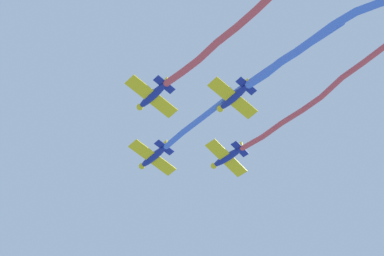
{
  "coord_description": "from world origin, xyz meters",
  "views": [
    {
      "loc": [
        -17.52,
        32.17,
        7.49
      ],
      "look_at": [
        -4.27,
        -4.68,
        61.19
      ],
      "focal_mm": 48.06,
      "sensor_mm": 36.0,
      "label": 1
    }
  ],
  "objects": [
    {
      "name": "smoke_trail_slot",
      "position": [
        -22.42,
        1.85,
        62.17
      ],
      "size": [
        20.06,
        5.09,
        3.48
      ],
      "color": "#4C75DB"
    },
    {
      "name": "smoke_trail_left_wing",
      "position": [
        -11.52,
        6.55,
        59.92
      ],
      "size": [
        16.36,
        8.45,
        2.57
      ],
      "color": "#DB4C4C"
    },
    {
      "name": "smoke_trail_right_wing",
      "position": [
        -19.6,
        -6.09,
        61.48
      ],
      "size": [
        20.88,
        9.53,
        1.54
      ],
      "color": "#DB4C4C"
    },
    {
      "name": "smoke_trail_lead",
      "position": [
        -12.58,
        -1.65,
        62.15
      ],
      "size": [
        26.25,
        9.43,
        3.0
      ],
      "color": "#4C75DB"
    },
    {
      "name": "airplane_right_wing",
      "position": [
        -6.95,
        -11.25,
        61.58
      ],
      "size": [
        5.72,
        7.44,
        1.85
      ],
      "rotation": [
        0.0,
        0.0,
        5.93
      ],
      "color": "navy"
    },
    {
      "name": "airplane_lead",
      "position": [
        2.37,
        -7.53,
        61.28
      ],
      "size": [
        5.69,
        7.32,
        1.85
      ],
      "rotation": [
        0.0,
        0.0,
        5.84
      ],
      "color": "navy"
    },
    {
      "name": "airplane_slot",
      "position": [
        -10.68,
        -1.94,
        61.08
      ],
      "size": [
        5.67,
        7.28,
        1.85
      ],
      "rotation": [
        0.0,
        0.0,
        5.81
      ],
      "color": "navy"
    },
    {
      "name": "airplane_left_wing",
      "position": [
        -1.36,
        1.79,
        60.88
      ],
      "size": [
        5.68,
        7.31,
        1.85
      ],
      "rotation": [
        0.0,
        0.0,
        5.83
      ],
      "color": "navy"
    }
  ]
}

